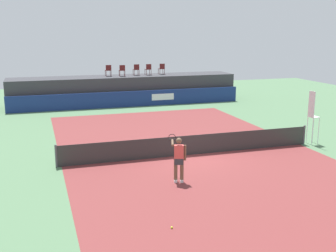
% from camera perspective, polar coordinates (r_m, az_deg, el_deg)
% --- Properties ---
extents(ground_plane, '(48.00, 48.00, 0.00)m').
position_cam_1_polar(ground_plane, '(22.79, 0.51, -1.83)').
color(ground_plane, '#4C704C').
extents(court_inner, '(12.00, 22.00, 0.00)m').
position_cam_1_polar(court_inner, '(20.07, 3.18, -3.89)').
color(court_inner, maroon).
rests_on(court_inner, ground).
extents(sponsor_wall, '(18.00, 0.22, 1.20)m').
position_cam_1_polar(sponsor_wall, '(32.61, -5.22, 3.66)').
color(sponsor_wall, navy).
rests_on(sponsor_wall, ground).
extents(spectator_platform, '(18.00, 2.80, 2.20)m').
position_cam_1_polar(spectator_platform, '(34.27, -5.91, 4.94)').
color(spectator_platform, '#38383D').
rests_on(spectator_platform, ground).
extents(spectator_chair_far_left, '(0.45, 0.45, 0.89)m').
position_cam_1_polar(spectator_chair_far_left, '(34.03, -8.08, 7.52)').
color(spectator_chair_far_left, '#561919').
rests_on(spectator_chair_far_left, spectator_platform).
extents(spectator_chair_left, '(0.46, 0.46, 0.89)m').
position_cam_1_polar(spectator_chair_left, '(33.83, -6.23, 7.54)').
color(spectator_chair_left, '#561919').
rests_on(spectator_chair_left, spectator_platform).
extents(spectator_chair_center, '(0.44, 0.44, 0.89)m').
position_cam_1_polar(spectator_chair_center, '(34.43, -4.32, 7.67)').
color(spectator_chair_center, '#561919').
rests_on(spectator_chair_center, spectator_platform).
extents(spectator_chair_right, '(0.46, 0.46, 0.89)m').
position_cam_1_polar(spectator_chair_right, '(34.65, -2.69, 7.73)').
color(spectator_chair_right, '#561919').
rests_on(spectator_chair_right, spectator_platform).
extents(spectator_chair_far_right, '(0.46, 0.46, 0.89)m').
position_cam_1_polar(spectator_chair_far_right, '(35.07, -0.86, 7.80)').
color(spectator_chair_far_right, '#561919').
rests_on(spectator_chair_far_right, spectator_platform).
extents(umpire_chair, '(0.48, 0.48, 2.76)m').
position_cam_1_polar(umpire_chair, '(22.82, 18.95, 1.57)').
color(umpire_chair, white).
rests_on(umpire_chair, ground).
extents(tennis_net, '(12.40, 0.02, 0.95)m').
position_cam_1_polar(tennis_net, '(19.93, 3.20, -2.59)').
color(tennis_net, '#2D2D2D').
rests_on(tennis_net, ground).
extents(net_post_near, '(0.10, 0.10, 1.00)m').
position_cam_1_polar(net_post_near, '(18.72, -14.89, -3.96)').
color(net_post_near, '#4C4C51').
rests_on(net_post_near, ground).
extents(net_post_far, '(0.10, 0.10, 1.00)m').
position_cam_1_polar(net_post_far, '(22.82, 17.92, -1.15)').
color(net_post_far, '#4C4C51').
rests_on(net_post_far, ground).
extents(tennis_player, '(0.56, 1.24, 1.77)m').
position_cam_1_polar(tennis_player, '(16.28, 1.45, -4.35)').
color(tennis_player, white).
rests_on(tennis_player, court_inner).
extents(tennis_ball, '(0.07, 0.07, 0.07)m').
position_cam_1_polar(tennis_ball, '(12.89, 0.51, -13.56)').
color(tennis_ball, '#D8EA33').
rests_on(tennis_ball, court_inner).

